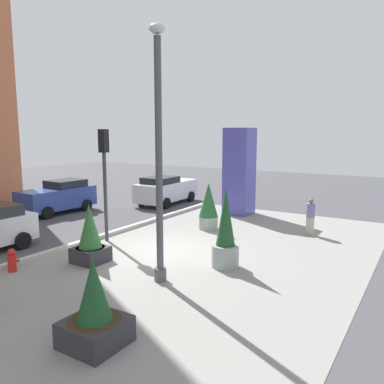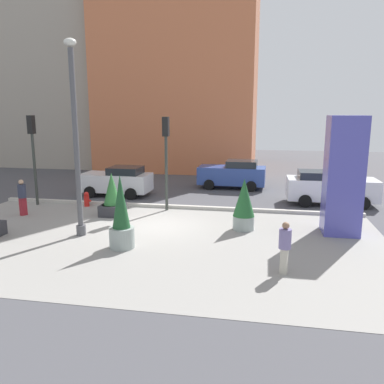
{
  "view_description": "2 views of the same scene",
  "coord_description": "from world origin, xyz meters",
  "px_view_note": "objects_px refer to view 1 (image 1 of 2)",
  "views": [
    {
      "loc": [
        -11.27,
        -8.31,
        4.36
      ],
      "look_at": [
        1.4,
        -0.42,
        2.04
      ],
      "focal_mm": 36.34,
      "sensor_mm": 36.0,
      "label": 1
    },
    {
      "loc": [
        4.39,
        -15.26,
        4.72
      ],
      "look_at": [
        1.63,
        -0.42,
        1.6
      ],
      "focal_mm": 36.68,
      "sensor_mm": 36.0,
      "label": 2
    }
  ],
  "objects_px": {
    "potted_plant_curbside": "(225,235)",
    "car_far_lane": "(58,197)",
    "lamp_post": "(159,161)",
    "pedestrian_on_sidewalk": "(310,215)",
    "potted_plant_near_right": "(95,313)",
    "art_pillar_blue": "(239,172)",
    "fire_hydrant": "(12,260)",
    "potted_plant_by_pillar": "(208,206)",
    "potted_plant_near_left": "(90,237)",
    "car_intersection": "(166,190)",
    "traffic_light_corner": "(104,166)"
  },
  "relations": [
    {
      "from": "potted_plant_curbside",
      "to": "car_far_lane",
      "type": "bearing_deg",
      "value": 75.95
    },
    {
      "from": "lamp_post",
      "to": "pedestrian_on_sidewalk",
      "type": "distance_m",
      "value": 8.34
    },
    {
      "from": "potted_plant_near_right",
      "to": "car_far_lane",
      "type": "xyz_separation_m",
      "value": [
        8.5,
        11.51,
        0.17
      ]
    },
    {
      "from": "art_pillar_blue",
      "to": "fire_hydrant",
      "type": "distance_m",
      "value": 12.1
    },
    {
      "from": "potted_plant_near_right",
      "to": "fire_hydrant",
      "type": "height_order",
      "value": "potted_plant_near_right"
    },
    {
      "from": "fire_hydrant",
      "to": "car_far_lane",
      "type": "bearing_deg",
      "value": 42.05
    },
    {
      "from": "potted_plant_near_right",
      "to": "potted_plant_by_pillar",
      "type": "relative_size",
      "value": 0.88
    },
    {
      "from": "potted_plant_near_left",
      "to": "potted_plant_curbside",
      "type": "relative_size",
      "value": 0.76
    },
    {
      "from": "potted_plant_by_pillar",
      "to": "car_intersection",
      "type": "height_order",
      "value": "potted_plant_by_pillar"
    },
    {
      "from": "car_far_lane",
      "to": "car_intersection",
      "type": "bearing_deg",
      "value": -33.2
    },
    {
      "from": "potted_plant_near_left",
      "to": "potted_plant_curbside",
      "type": "distance_m",
      "value": 4.52
    },
    {
      "from": "fire_hydrant",
      "to": "lamp_post",
      "type": "bearing_deg",
      "value": -67.25
    },
    {
      "from": "lamp_post",
      "to": "art_pillar_blue",
      "type": "height_order",
      "value": "lamp_post"
    },
    {
      "from": "potted_plant_near_right",
      "to": "potted_plant_by_pillar",
      "type": "height_order",
      "value": "potted_plant_by_pillar"
    },
    {
      "from": "lamp_post",
      "to": "car_intersection",
      "type": "xyz_separation_m",
      "value": [
        10.22,
        7.14,
        -2.66
      ]
    },
    {
      "from": "potted_plant_near_left",
      "to": "art_pillar_blue",
      "type": "bearing_deg",
      "value": -5.14
    },
    {
      "from": "traffic_light_corner",
      "to": "car_far_lane",
      "type": "relative_size",
      "value": 1.08
    },
    {
      "from": "car_far_lane",
      "to": "pedestrian_on_sidewalk",
      "type": "distance_m",
      "value": 13.14
    },
    {
      "from": "fire_hydrant",
      "to": "potted_plant_near_left",
      "type": "bearing_deg",
      "value": -36.16
    },
    {
      "from": "potted_plant_by_pillar",
      "to": "pedestrian_on_sidewalk",
      "type": "relative_size",
      "value": 1.33
    },
    {
      "from": "potted_plant_near_right",
      "to": "car_intersection",
      "type": "xyz_separation_m",
      "value": [
        13.74,
        8.08,
        0.16
      ]
    },
    {
      "from": "lamp_post",
      "to": "art_pillar_blue",
      "type": "xyz_separation_m",
      "value": [
        9.87,
        2.11,
        -1.25
      ]
    },
    {
      "from": "potted_plant_by_pillar",
      "to": "fire_hydrant",
      "type": "height_order",
      "value": "potted_plant_by_pillar"
    },
    {
      "from": "potted_plant_by_pillar",
      "to": "fire_hydrant",
      "type": "xyz_separation_m",
      "value": [
        -7.98,
        2.55,
        -0.68
      ]
    },
    {
      "from": "pedestrian_on_sidewalk",
      "to": "fire_hydrant",
      "type": "bearing_deg",
      "value": 144.43
    },
    {
      "from": "traffic_light_corner",
      "to": "car_intersection",
      "type": "distance_m",
      "value": 8.65
    },
    {
      "from": "potted_plant_by_pillar",
      "to": "art_pillar_blue",
      "type": "bearing_deg",
      "value": 3.85
    },
    {
      "from": "potted_plant_near_right",
      "to": "potted_plant_near_left",
      "type": "bearing_deg",
      "value": 47.42
    },
    {
      "from": "art_pillar_blue",
      "to": "potted_plant_near_left",
      "type": "height_order",
      "value": "art_pillar_blue"
    },
    {
      "from": "lamp_post",
      "to": "potted_plant_by_pillar",
      "type": "bearing_deg",
      "value": 16.81
    },
    {
      "from": "potted_plant_curbside",
      "to": "traffic_light_corner",
      "type": "relative_size",
      "value": 0.59
    },
    {
      "from": "potted_plant_by_pillar",
      "to": "traffic_light_corner",
      "type": "relative_size",
      "value": 0.47
    },
    {
      "from": "car_far_lane",
      "to": "car_intersection",
      "type": "relative_size",
      "value": 0.93
    },
    {
      "from": "potted_plant_curbside",
      "to": "car_intersection",
      "type": "distance_m",
      "value": 11.58
    },
    {
      "from": "potted_plant_near_left",
      "to": "potted_plant_near_right",
      "type": "bearing_deg",
      "value": -132.58
    },
    {
      "from": "art_pillar_blue",
      "to": "potted_plant_near_right",
      "type": "distance_m",
      "value": 13.82
    },
    {
      "from": "car_intersection",
      "to": "pedestrian_on_sidewalk",
      "type": "height_order",
      "value": "car_intersection"
    },
    {
      "from": "potted_plant_near_right",
      "to": "pedestrian_on_sidewalk",
      "type": "bearing_deg",
      "value": -7.07
    },
    {
      "from": "lamp_post",
      "to": "art_pillar_blue",
      "type": "relative_size",
      "value": 1.59
    },
    {
      "from": "pedestrian_on_sidewalk",
      "to": "potted_plant_near_left",
      "type": "bearing_deg",
      "value": 144.59
    },
    {
      "from": "potted_plant_near_left",
      "to": "potted_plant_by_pillar",
      "type": "relative_size",
      "value": 0.95
    },
    {
      "from": "potted_plant_by_pillar",
      "to": "pedestrian_on_sidewalk",
      "type": "xyz_separation_m",
      "value": [
        1.42,
        -4.17,
        -0.17
      ]
    },
    {
      "from": "potted_plant_near_left",
      "to": "pedestrian_on_sidewalk",
      "type": "relative_size",
      "value": 1.26
    },
    {
      "from": "art_pillar_blue",
      "to": "traffic_light_corner",
      "type": "height_order",
      "value": "art_pillar_blue"
    },
    {
      "from": "potted_plant_by_pillar",
      "to": "car_intersection",
      "type": "xyz_separation_m",
      "value": [
        4.09,
        5.29,
        -0.17
      ]
    },
    {
      "from": "lamp_post",
      "to": "car_intersection",
      "type": "height_order",
      "value": "lamp_post"
    },
    {
      "from": "car_intersection",
      "to": "pedestrian_on_sidewalk",
      "type": "relative_size",
      "value": 2.82
    },
    {
      "from": "fire_hydrant",
      "to": "pedestrian_on_sidewalk",
      "type": "relative_size",
      "value": 0.47
    },
    {
      "from": "lamp_post",
      "to": "fire_hydrant",
      "type": "height_order",
      "value": "lamp_post"
    },
    {
      "from": "potted_plant_curbside",
      "to": "traffic_light_corner",
      "type": "distance_m",
      "value": 5.82
    }
  ]
}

